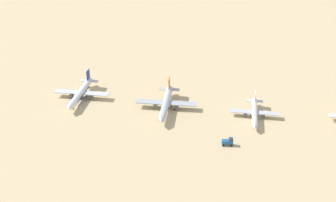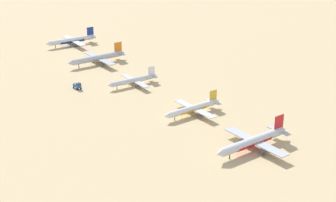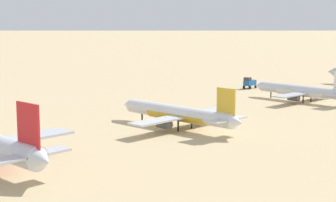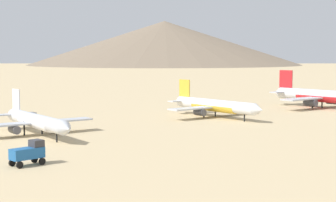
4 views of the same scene
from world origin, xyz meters
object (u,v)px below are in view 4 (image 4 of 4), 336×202
Objects in this scene: parked_jet_4 at (323,96)px; service_truck at (29,152)px; parked_jet_3 at (214,105)px; parked_jet_2 at (36,121)px.

parked_jet_4 is 114.40m from service_truck.
parked_jet_3 is 44.73m from parked_jet_4.
parked_jet_4 is 7.53× the size of service_truck.
parked_jet_4 reaches higher than parked_jet_2.
parked_jet_2 is at bearing 156.22° from service_truck.
parked_jet_2 is 52.79m from parked_jet_3.
parked_jet_3 is 72.92m from service_truck.
parked_jet_4 is (1.32, 44.71, 0.64)m from parked_jet_3.
parked_jet_3 is at bearing 116.16° from service_truck.
service_truck is (30.83, -110.15, -1.90)m from parked_jet_4.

